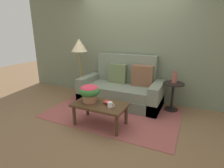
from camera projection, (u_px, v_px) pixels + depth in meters
The scene contains 11 objects.
ground_plane at pixel (110, 115), 3.60m from camera, with size 14.00×14.00×0.00m, color brown.
wall_back at pixel (132, 39), 4.22m from camera, with size 6.40×0.12×2.98m, color slate.
area_rug at pixel (112, 113), 3.69m from camera, with size 2.67×1.65×0.01m, color #994C47.
couch at pixel (122, 89), 4.16m from camera, with size 1.90×0.88×1.13m.
coffee_table at pixel (100, 107), 3.14m from camera, with size 0.96×0.55×0.42m.
side_table at pixel (173, 92), 3.72m from camera, with size 0.44×0.44×0.62m.
floor_lamp at pixel (79, 49), 4.40m from camera, with size 0.40×0.40×1.48m.
potted_plant at pixel (89, 91), 3.16m from camera, with size 0.38×0.38×0.32m.
coffee_mug at pixel (110, 105), 2.97m from camera, with size 0.13×0.09×0.09m.
snack_bowl at pixel (107, 102), 3.11m from camera, with size 0.14×0.14×0.07m.
table_vase at pixel (175, 78), 3.65m from camera, with size 0.11×0.11×0.26m.
Camera 1 is at (1.43, -2.94, 1.65)m, focal length 28.18 mm.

